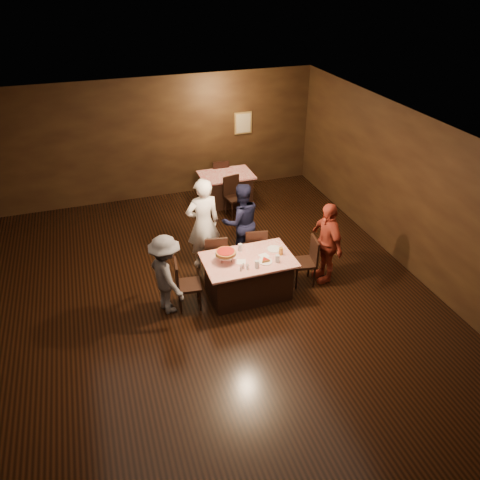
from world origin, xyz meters
name	(u,v)px	position (x,y,z in m)	size (l,w,h in m)	color
room	(212,204)	(0.00, 0.01, 2.14)	(10.00, 10.04, 3.02)	black
main_table	(248,277)	(0.72, 0.33, 0.39)	(1.60, 1.00, 0.77)	#AB180B
back_table	(226,188)	(1.45, 4.04, 0.39)	(1.30, 0.90, 0.77)	#B10B16
chair_far_left	(215,255)	(0.32, 1.08, 0.47)	(0.42, 0.42, 0.95)	black
chair_far_right	(255,248)	(1.12, 1.08, 0.47)	(0.42, 0.42, 0.95)	black
chair_end_left	(189,284)	(-0.38, 0.33, 0.47)	(0.42, 0.42, 0.95)	black
chair_end_right	(304,262)	(1.82, 0.33, 0.47)	(0.42, 0.42, 0.95)	black
chair_back_near	(235,197)	(1.45, 3.34, 0.47)	(0.42, 0.42, 0.95)	black
chair_back_far	(220,176)	(1.45, 4.64, 0.47)	(0.42, 0.42, 0.95)	black
diner_white_jacket	(203,224)	(0.21, 1.53, 0.94)	(0.68, 0.45, 1.87)	white
diner_navy_hoodie	(241,222)	(1.00, 1.57, 0.82)	(0.80, 0.62, 1.64)	black
diner_grey_knit	(166,275)	(-0.74, 0.36, 0.74)	(0.96, 0.55, 1.48)	#5A595F
diner_red_shirt	(326,242)	(2.26, 0.34, 0.81)	(0.94, 0.39, 1.61)	#9B3323
pizza_stand	(226,253)	(0.32, 0.38, 0.95)	(0.38, 0.38, 0.22)	black
plate_with_slice	(265,261)	(0.97, 0.15, 0.80)	(0.25, 0.25, 0.06)	white
plate_empty	(274,249)	(1.27, 0.48, 0.78)	(0.25, 0.25, 0.01)	white
glass_front_left	(257,264)	(0.77, 0.03, 0.84)	(0.08, 0.08, 0.14)	silver
glass_front_right	(277,259)	(1.17, 0.08, 0.84)	(0.08, 0.08, 0.14)	silver
glass_amber	(281,251)	(1.32, 0.28, 0.84)	(0.08, 0.08, 0.14)	#BF7F26
glass_back	(240,247)	(0.67, 0.63, 0.84)	(0.08, 0.08, 0.14)	silver
condiments	(244,267)	(0.54, 0.05, 0.82)	(0.17, 0.10, 0.09)	silver
napkin_center	(264,256)	(1.02, 0.33, 0.77)	(0.16, 0.16, 0.01)	white
napkin_left	(241,262)	(0.57, 0.28, 0.77)	(0.16, 0.16, 0.01)	white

